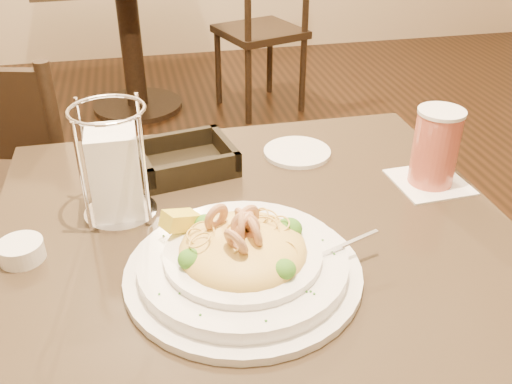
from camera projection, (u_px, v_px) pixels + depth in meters
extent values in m
cube|color=#453727|center=(258.00, 246.00, 0.97)|extent=(0.90, 0.90, 0.03)
cylinder|color=black|center=(138.00, 105.00, 3.41)|extent=(0.52, 0.52, 0.03)
cylinder|color=black|center=(131.00, 44.00, 3.22)|extent=(0.12, 0.12, 0.71)
cube|color=black|center=(35.00, 200.00, 1.67)|extent=(0.51, 0.51, 0.04)
cylinder|color=black|center=(121.00, 232.00, 1.93)|extent=(0.04, 0.04, 0.43)
cylinder|color=black|center=(17.00, 230.00, 1.95)|extent=(0.04, 0.04, 0.43)
cylinder|color=black|center=(90.00, 305.00, 1.63)|extent=(0.04, 0.04, 0.43)
cylinder|color=black|center=(59.00, 154.00, 1.38)|extent=(0.04, 0.04, 0.46)
cube|color=black|center=(260.00, 32.00, 3.20)|extent=(0.53, 0.53, 0.04)
cylinder|color=black|center=(270.00, 59.00, 3.54)|extent=(0.04, 0.04, 0.43)
cylinder|color=black|center=(218.00, 68.00, 3.38)|extent=(0.04, 0.04, 0.43)
cylinder|color=black|center=(303.00, 76.00, 3.27)|extent=(0.04, 0.04, 0.43)
cylinder|color=black|center=(248.00, 87.00, 3.11)|extent=(0.04, 0.04, 0.43)
cylinder|color=white|center=(243.00, 272.00, 0.88)|extent=(0.36, 0.36, 0.01)
cylinder|color=white|center=(243.00, 263.00, 0.87)|extent=(0.32, 0.32, 0.02)
cylinder|color=white|center=(243.00, 254.00, 0.86)|extent=(0.24, 0.24, 0.01)
ellipsoid|color=#E0BA52|center=(243.00, 250.00, 0.85)|extent=(0.19, 0.19, 0.07)
cube|color=yellow|center=(180.00, 220.00, 0.89)|extent=(0.07, 0.06, 0.05)
cube|color=silver|center=(342.00, 246.00, 0.88)|extent=(0.13, 0.05, 0.01)
cube|color=silver|center=(296.00, 250.00, 0.86)|extent=(0.04, 0.03, 0.00)
torus|color=#E0BA52|center=(264.00, 231.00, 0.85)|extent=(0.05, 0.05, 0.04)
torus|color=#E0BA52|center=(262.00, 225.00, 0.87)|extent=(0.04, 0.03, 0.04)
torus|color=#E0BA52|center=(280.00, 224.00, 0.86)|extent=(0.04, 0.04, 0.02)
torus|color=#E0BA52|center=(200.00, 240.00, 0.82)|extent=(0.05, 0.05, 0.02)
torus|color=#E0BA52|center=(264.00, 226.00, 0.86)|extent=(0.05, 0.05, 0.02)
torus|color=#E0BA52|center=(241.00, 234.00, 0.84)|extent=(0.06, 0.07, 0.03)
torus|color=#E0BA52|center=(225.00, 254.00, 0.83)|extent=(0.04, 0.04, 0.03)
torus|color=#E0BA52|center=(201.00, 234.00, 0.84)|extent=(0.05, 0.04, 0.04)
torus|color=#E0BA52|center=(236.00, 236.00, 0.85)|extent=(0.05, 0.05, 0.03)
torus|color=#E0BA52|center=(197.00, 236.00, 0.84)|extent=(0.04, 0.04, 0.02)
torus|color=#E0BA52|center=(260.00, 217.00, 0.87)|extent=(0.03, 0.04, 0.03)
torus|color=#E0BA52|center=(284.00, 254.00, 0.83)|extent=(0.05, 0.04, 0.04)
torus|color=#E0BA52|center=(238.00, 245.00, 0.85)|extent=(0.04, 0.05, 0.04)
torus|color=#E0BA52|center=(232.00, 247.00, 0.82)|extent=(0.04, 0.04, 0.03)
torus|color=#E0BA52|center=(266.00, 220.00, 0.87)|extent=(0.06, 0.06, 0.02)
torus|color=tan|center=(247.00, 219.00, 0.85)|extent=(0.05, 0.04, 0.05)
torus|color=tan|center=(245.00, 227.00, 0.83)|extent=(0.05, 0.04, 0.05)
torus|color=tan|center=(244.00, 221.00, 0.84)|extent=(0.04, 0.05, 0.05)
torus|color=tan|center=(244.00, 225.00, 0.83)|extent=(0.05, 0.05, 0.05)
torus|color=tan|center=(216.00, 217.00, 0.85)|extent=(0.05, 0.04, 0.05)
torus|color=tan|center=(255.00, 232.00, 0.82)|extent=(0.03, 0.05, 0.05)
torus|color=tan|center=(241.00, 227.00, 0.83)|extent=(0.02, 0.05, 0.05)
torus|color=tan|center=(236.00, 242.00, 0.80)|extent=(0.05, 0.05, 0.05)
ellipsoid|color=#2A6116|center=(289.00, 229.00, 0.88)|extent=(0.04, 0.04, 0.03)
ellipsoid|color=#2A6116|center=(205.00, 223.00, 0.90)|extent=(0.04, 0.04, 0.03)
ellipsoid|color=#2A6116|center=(191.00, 259.00, 0.82)|extent=(0.04, 0.04, 0.03)
ellipsoid|color=#2A6116|center=(284.00, 269.00, 0.80)|extent=(0.04, 0.04, 0.03)
cube|color=#266619|center=(159.00, 294.00, 0.79)|extent=(0.00, 0.00, 0.00)
cube|color=#266619|center=(307.00, 292.00, 0.79)|extent=(0.00, 0.00, 0.00)
cube|color=#266619|center=(180.00, 293.00, 0.79)|extent=(0.00, 0.00, 0.00)
cube|color=#266619|center=(323.00, 240.00, 0.90)|extent=(0.00, 0.00, 0.00)
cube|color=#266619|center=(200.00, 315.00, 0.75)|extent=(0.00, 0.00, 0.00)
cube|color=#266619|center=(334.00, 254.00, 0.86)|extent=(0.00, 0.00, 0.00)
cube|color=#266619|center=(287.00, 219.00, 0.95)|extent=(0.00, 0.00, 0.00)
cube|color=#266619|center=(183.00, 225.00, 0.93)|extent=(0.00, 0.00, 0.00)
cube|color=#266619|center=(314.00, 294.00, 0.79)|extent=(0.00, 0.00, 0.00)
cube|color=#266619|center=(266.00, 321.00, 0.74)|extent=(0.00, 0.00, 0.00)
cube|color=#266619|center=(164.00, 236.00, 0.91)|extent=(0.00, 0.00, 0.00)
cube|color=#266619|center=(311.00, 291.00, 0.79)|extent=(0.00, 0.00, 0.00)
cube|color=white|center=(429.00, 182.00, 1.12)|extent=(0.14, 0.14, 0.00)
cylinder|color=#BE5743|center=(435.00, 148.00, 1.08)|extent=(0.09, 0.09, 0.15)
cylinder|color=white|center=(442.00, 112.00, 1.05)|extent=(0.09, 0.09, 0.01)
cube|color=black|center=(186.00, 166.00, 1.17)|extent=(0.21, 0.19, 0.01)
cube|color=black|center=(225.00, 147.00, 1.18)|extent=(0.04, 0.15, 0.04)
cube|color=black|center=(143.00, 163.00, 1.13)|extent=(0.04, 0.15, 0.04)
cube|color=black|center=(175.00, 141.00, 1.21)|extent=(0.19, 0.05, 0.04)
cube|color=black|center=(196.00, 170.00, 1.10)|extent=(0.19, 0.05, 0.04)
cylinder|color=silver|center=(121.00, 212.00, 1.03)|extent=(0.13, 0.13, 0.01)
torus|color=silver|center=(106.00, 110.00, 0.93)|extent=(0.13, 0.13, 0.01)
cube|color=white|center=(115.00, 172.00, 0.99)|extent=(0.10, 0.10, 0.16)
cylinder|color=silver|center=(82.00, 179.00, 0.92)|extent=(0.01, 0.01, 0.20)
cylinder|color=silver|center=(145.00, 172.00, 0.94)|extent=(0.01, 0.01, 0.20)
cylinder|color=silver|center=(85.00, 151.00, 1.01)|extent=(0.01, 0.01, 0.20)
cylinder|color=silver|center=(142.00, 146.00, 1.03)|extent=(0.01, 0.01, 0.20)
cylinder|color=white|center=(297.00, 152.00, 1.23)|extent=(0.18, 0.18, 0.01)
cylinder|color=white|center=(21.00, 251.00, 0.91)|extent=(0.09, 0.09, 0.03)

